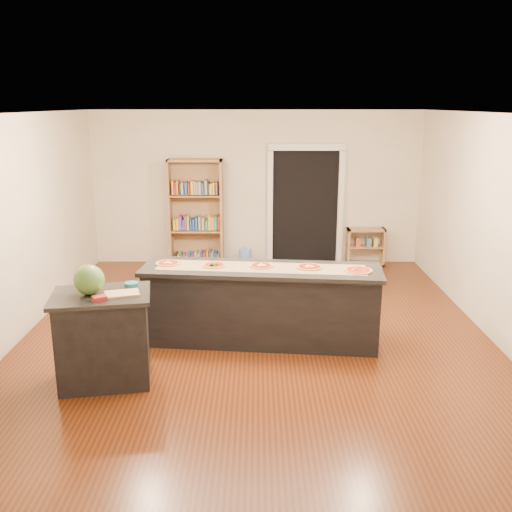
{
  "coord_description": "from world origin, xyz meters",
  "views": [
    {
      "loc": [
        0.02,
        -6.92,
        2.92
      ],
      "look_at": [
        0.0,
        0.2,
        1.0
      ],
      "focal_mm": 40.0,
      "sensor_mm": 36.0,
      "label": 1
    }
  ],
  "objects_px": {
    "low_shelf": "(365,247)",
    "kitchen_island": "(261,304)",
    "side_counter": "(104,338)",
    "waste_bin": "(245,258)",
    "watermelon": "(89,280)",
    "bookshelf": "(196,213)"
  },
  "relations": [
    {
      "from": "kitchen_island",
      "to": "waste_bin",
      "type": "bearing_deg",
      "value": 100.33
    },
    {
      "from": "side_counter",
      "to": "bookshelf",
      "type": "height_order",
      "value": "bookshelf"
    },
    {
      "from": "low_shelf",
      "to": "kitchen_island",
      "type": "bearing_deg",
      "value": -118.99
    },
    {
      "from": "side_counter",
      "to": "bookshelf",
      "type": "bearing_deg",
      "value": 73.6
    },
    {
      "from": "bookshelf",
      "to": "low_shelf",
      "type": "distance_m",
      "value": 3.18
    },
    {
      "from": "kitchen_island",
      "to": "side_counter",
      "type": "height_order",
      "value": "side_counter"
    },
    {
      "from": "side_counter",
      "to": "watermelon",
      "type": "relative_size",
      "value": 3.2
    },
    {
      "from": "waste_bin",
      "to": "watermelon",
      "type": "height_order",
      "value": "watermelon"
    },
    {
      "from": "low_shelf",
      "to": "watermelon",
      "type": "xyz_separation_m",
      "value": [
        -3.74,
        -4.63,
        0.81
      ]
    },
    {
      "from": "side_counter",
      "to": "bookshelf",
      "type": "distance_m",
      "value": 4.64
    },
    {
      "from": "kitchen_island",
      "to": "watermelon",
      "type": "relative_size",
      "value": 9.29
    },
    {
      "from": "side_counter",
      "to": "low_shelf",
      "type": "relative_size",
      "value": 1.46
    },
    {
      "from": "side_counter",
      "to": "watermelon",
      "type": "height_order",
      "value": "watermelon"
    },
    {
      "from": "kitchen_island",
      "to": "low_shelf",
      "type": "relative_size",
      "value": 4.26
    },
    {
      "from": "kitchen_island",
      "to": "bookshelf",
      "type": "bearing_deg",
      "value": 114.17
    },
    {
      "from": "waste_bin",
      "to": "watermelon",
      "type": "distance_m",
      "value": 4.82
    },
    {
      "from": "bookshelf",
      "to": "watermelon",
      "type": "bearing_deg",
      "value": -97.65
    },
    {
      "from": "kitchen_island",
      "to": "side_counter",
      "type": "xyz_separation_m",
      "value": [
        -1.68,
        -1.09,
        0.02
      ]
    },
    {
      "from": "bookshelf",
      "to": "waste_bin",
      "type": "distance_m",
      "value": 1.21
    },
    {
      "from": "waste_bin",
      "to": "watermelon",
      "type": "relative_size",
      "value": 1.09
    },
    {
      "from": "kitchen_island",
      "to": "side_counter",
      "type": "relative_size",
      "value": 2.91
    },
    {
      "from": "watermelon",
      "to": "waste_bin",
      "type": "bearing_deg",
      "value": 71.28
    }
  ]
}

